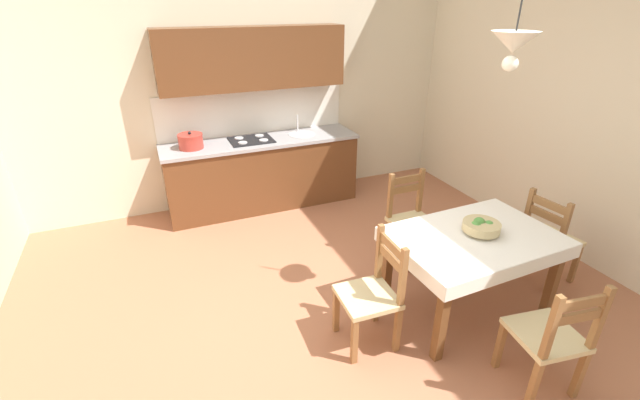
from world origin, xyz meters
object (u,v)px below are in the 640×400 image
object	(u,v)px
dining_table	(473,249)
dining_chair_kitchen_side	(411,220)
fruit_bowl	(481,226)
dining_chair_tv_side	(372,294)
kitchen_cabinetry	(260,142)
dining_chair_window_side	(549,240)
dining_chair_camera_side	(550,338)
pendant_lamp	(514,44)

from	to	relation	value
dining_table	dining_chair_kitchen_side	world-z (taller)	dining_chair_kitchen_side
fruit_bowl	dining_chair_tv_side	bearing A→B (deg)	-178.90
dining_table	dining_chair_tv_side	distance (m)	0.96
kitchen_cabinetry	fruit_bowl	distance (m)	2.94
kitchen_cabinetry	dining_chair_window_side	size ratio (longest dim) A/B	2.61
dining_chair_tv_side	fruit_bowl	world-z (taller)	dining_chair_tv_side
kitchen_cabinetry	fruit_bowl	world-z (taller)	kitchen_cabinetry
kitchen_cabinetry	dining_chair_tv_side	world-z (taller)	kitchen_cabinetry
dining_chair_window_side	fruit_bowl	distance (m)	1.00
dining_chair_camera_side	fruit_bowl	world-z (taller)	dining_chair_camera_side
dining_chair_tv_side	dining_chair_kitchen_side	bearing A→B (deg)	43.21
fruit_bowl	pendant_lamp	size ratio (longest dim) A/B	0.37
dining_table	dining_chair_window_side	distance (m)	1.00
dining_chair_window_side	fruit_bowl	xyz separation A→B (m)	(-0.93, -0.05, 0.37)
dining_chair_kitchen_side	dining_chair_tv_side	distance (m)	1.30
kitchen_cabinetry	dining_chair_camera_side	xyz separation A→B (m)	(0.98, -3.61, -0.41)
dining_chair_kitchen_side	fruit_bowl	xyz separation A→B (m)	(0.05, -0.87, 0.37)
pendant_lamp	dining_chair_kitchen_side	bearing A→B (deg)	93.27
dining_chair_tv_side	pendant_lamp	xyz separation A→B (m)	(1.00, 0.03, 1.77)
dining_chair_camera_side	dining_chair_tv_side	distance (m)	1.23
dining_chair_camera_side	pendant_lamp	distance (m)	1.99
kitchen_cabinetry	dining_chair_kitchen_side	bearing A→B (deg)	-60.47
dining_chair_window_side	fruit_bowl	size ratio (longest dim) A/B	3.10
dining_chair_camera_side	dining_chair_window_side	xyz separation A→B (m)	(1.05, 0.93, 0.00)
kitchen_cabinetry	fruit_bowl	bearing A→B (deg)	-68.00
dining_table	fruit_bowl	distance (m)	0.20
dining_table	dining_chair_kitchen_side	xyz separation A→B (m)	(0.01, 0.89, -0.18)
dining_table	fruit_bowl	world-z (taller)	fruit_bowl
kitchen_cabinetry	dining_table	bearing A→B (deg)	-69.22
dining_chair_window_side	dining_chair_kitchen_side	distance (m)	1.28
kitchen_cabinetry	pendant_lamp	distance (m)	3.23
kitchen_cabinetry	dining_table	distance (m)	2.94
kitchen_cabinetry	fruit_bowl	size ratio (longest dim) A/B	8.10
dining_chair_camera_side	dining_chair_kitchen_side	size ratio (longest dim) A/B	1.00
dining_chair_kitchen_side	fruit_bowl	bearing A→B (deg)	-86.69
dining_chair_window_side	pendant_lamp	distance (m)	2.00
dining_chair_kitchen_side	dining_chair_tv_side	world-z (taller)	same
dining_chair_camera_side	pendant_lamp	world-z (taller)	pendant_lamp
kitchen_cabinetry	dining_chair_camera_side	bearing A→B (deg)	-74.82
dining_table	dining_chair_window_side	size ratio (longest dim) A/B	1.47
dining_chair_window_side	dining_chair_tv_side	bearing A→B (deg)	-178.05
dining_table	kitchen_cabinetry	bearing A→B (deg)	110.78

